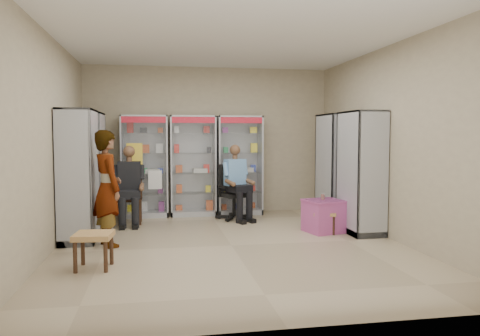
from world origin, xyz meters
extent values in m
plane|color=tan|center=(0.00, 0.00, 0.00)|extent=(6.00, 6.00, 0.00)
cube|color=tan|center=(0.00, 3.00, 1.50)|extent=(5.00, 0.02, 3.00)
cube|color=tan|center=(0.00, -3.00, 1.50)|extent=(5.00, 0.02, 3.00)
cube|color=tan|center=(-2.50, 0.00, 1.50)|extent=(0.02, 6.00, 3.00)
cube|color=tan|center=(2.50, 0.00, 1.50)|extent=(0.02, 6.00, 3.00)
cube|color=silver|center=(0.00, 0.00, 3.00)|extent=(5.00, 6.00, 0.02)
cube|color=#B6B9BE|center=(-1.30, 2.73, 1.00)|extent=(0.90, 0.50, 2.00)
cube|color=#A2A5A9|center=(-0.35, 2.73, 1.00)|extent=(0.90, 0.50, 2.00)
cube|color=#A5A7AC|center=(0.60, 2.73, 1.00)|extent=(0.90, 0.50, 2.00)
cube|color=#A5A9AC|center=(2.23, 1.60, 1.00)|extent=(0.90, 0.50, 2.00)
cube|color=silver|center=(2.23, 0.50, 1.00)|extent=(0.90, 0.50, 2.00)
cube|color=#A5A8AC|center=(-2.23, 1.80, 1.00)|extent=(0.90, 0.50, 2.00)
cube|color=#BABCC2|center=(-2.23, 0.70, 1.00)|extent=(0.90, 0.50, 2.00)
cube|color=black|center=(-1.55, 2.00, 0.47)|extent=(0.42, 0.42, 0.94)
cube|color=black|center=(0.39, 2.13, 0.53)|extent=(0.74, 0.74, 1.05)
cube|color=#B0468D|center=(1.66, 0.68, 0.27)|extent=(0.67, 0.66, 0.54)
cylinder|color=#512206|center=(1.65, 0.70, 0.59)|extent=(0.07, 0.07, 0.10)
cube|color=#B28C4B|center=(1.64, 0.59, 0.18)|extent=(0.44, 0.44, 0.36)
cube|color=#B28C4B|center=(-1.82, -0.88, 0.22)|extent=(0.48, 0.48, 0.44)
imported|color=gray|center=(-1.77, 0.30, 0.84)|extent=(0.62, 0.73, 1.69)
camera|label=1|loc=(-1.05, -6.65, 1.61)|focal=35.00mm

